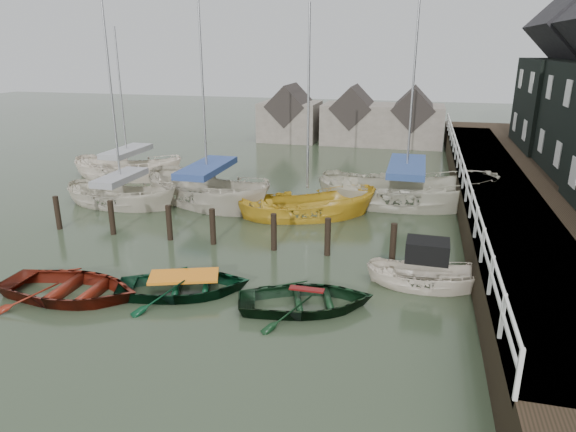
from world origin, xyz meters
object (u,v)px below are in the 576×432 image
(rowboat_red, at_px, (71,297))
(sailboat_e, at_px, (129,177))
(rowboat_dkgreen, at_px, (307,308))
(sailboat_c, at_px, (307,216))
(sailboat_a, at_px, (123,204))
(sailboat_d, at_px, (404,204))
(motorboat, at_px, (425,283))
(sailboat_b, at_px, (209,202))
(rowboat_green, at_px, (185,293))

(rowboat_red, relative_size, sailboat_e, 0.46)
(rowboat_red, xyz_separation_m, rowboat_dkgreen, (7.00, 1.09, 0.00))
(rowboat_red, xyz_separation_m, sailboat_c, (5.20, 9.31, 0.01))
(rowboat_dkgreen, height_order, sailboat_a, sailboat_a)
(sailboat_d, relative_size, sailboat_e, 1.24)
(sailboat_a, bearing_deg, motorboat, -107.20)
(motorboat, bearing_deg, sailboat_d, 7.77)
(rowboat_red, xyz_separation_m, sailboat_b, (0.20, 10.06, 0.06))
(sailboat_b, bearing_deg, motorboat, -98.90)
(motorboat, relative_size, sailboat_c, 0.37)
(rowboat_green, xyz_separation_m, sailboat_c, (2.01, 8.21, 0.01))
(rowboat_dkgreen, distance_m, sailboat_e, 18.21)
(rowboat_red, bearing_deg, sailboat_a, 21.41)
(sailboat_e, bearing_deg, sailboat_c, -111.45)
(rowboat_red, height_order, sailboat_d, sailboat_d)
(sailboat_a, relative_size, sailboat_b, 0.79)
(rowboat_red, height_order, sailboat_a, sailboat_a)
(sailboat_a, distance_m, sailboat_c, 8.82)
(rowboat_green, bearing_deg, sailboat_d, -48.90)
(rowboat_green, bearing_deg, rowboat_dkgreen, -109.95)
(rowboat_dkgreen, bearing_deg, rowboat_red, 80.39)
(sailboat_d, bearing_deg, sailboat_a, 101.80)
(sailboat_c, bearing_deg, motorboat, -160.43)
(sailboat_a, relative_size, sailboat_d, 0.88)
(rowboat_dkgreen, relative_size, sailboat_c, 0.39)
(motorboat, bearing_deg, sailboat_c, 42.01)
(rowboat_green, xyz_separation_m, sailboat_b, (-3.00, 8.96, 0.06))
(rowboat_red, bearing_deg, sailboat_b, -2.09)
(sailboat_c, height_order, sailboat_d, sailboat_d)
(sailboat_c, bearing_deg, rowboat_green, 145.32)
(sailboat_b, distance_m, sailboat_c, 5.06)
(rowboat_red, relative_size, sailboat_d, 0.37)
(rowboat_green, height_order, motorboat, motorboat)
(sailboat_c, bearing_deg, rowboat_dkgreen, 171.37)
(motorboat, relative_size, sailboat_e, 0.39)
(rowboat_dkgreen, bearing_deg, sailboat_c, -6.17)
(motorboat, bearing_deg, rowboat_red, 109.69)
(rowboat_green, relative_size, sailboat_e, 0.42)
(sailboat_b, relative_size, sailboat_c, 1.32)
(sailboat_a, relative_size, sailboat_c, 1.03)
(sailboat_d, bearing_deg, motorboat, -176.58)
(rowboat_dkgreen, height_order, sailboat_d, sailboat_d)
(rowboat_green, xyz_separation_m, sailboat_d, (6.11, 11.04, 0.06))
(motorboat, bearing_deg, sailboat_e, 59.57)
(rowboat_red, distance_m, sailboat_d, 15.29)
(rowboat_green, distance_m, rowboat_dkgreen, 3.80)
(rowboat_green, xyz_separation_m, rowboat_dkgreen, (3.80, -0.00, 0.00))
(motorboat, bearing_deg, rowboat_green, 109.37)
(rowboat_dkgreen, bearing_deg, sailboat_d, -30.31)
(rowboat_green, relative_size, rowboat_dkgreen, 1.02)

